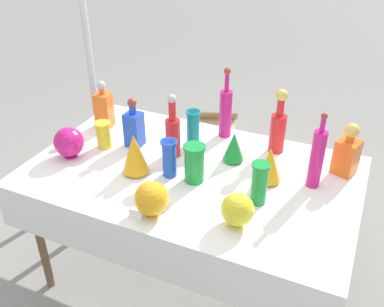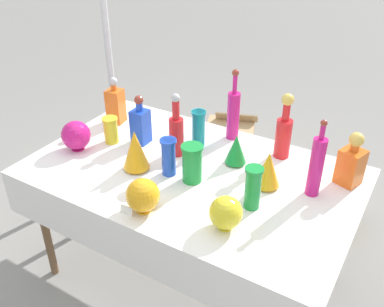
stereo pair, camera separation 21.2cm
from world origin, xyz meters
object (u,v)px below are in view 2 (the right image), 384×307
(slender_vase_3, at_px, (199,128))
(round_bowl_0, at_px, (143,195))
(tall_bottle_0, at_px, (316,165))
(slender_vase_4, at_px, (111,129))
(canopy_pole, at_px, (108,49))
(tall_bottle_2, at_px, (176,132))
(square_decanter_0, at_px, (140,124))
(slender_vase_2, at_px, (192,162))
(slender_vase_0, at_px, (253,187))
(square_decanter_1, at_px, (115,104))
(round_bowl_1, at_px, (226,213))
(fluted_vase_2, at_px, (135,150))
(cardboard_box_behind_right, at_px, (318,203))
(tall_bottle_3, at_px, (284,132))
(fluted_vase_0, at_px, (268,169))
(cardboard_box_behind_left, at_px, (229,145))
(tall_bottle_1, at_px, (233,113))
(slender_vase_1, at_px, (169,156))
(round_bowl_2, at_px, (76,135))
(square_decanter_2, at_px, (351,162))

(slender_vase_3, height_order, round_bowl_0, slender_vase_3)
(tall_bottle_0, xyz_separation_m, slender_vase_4, (-1.12, -0.11, -0.08))
(round_bowl_0, height_order, canopy_pole, canopy_pole)
(tall_bottle_2, bearing_deg, tall_bottle_0, 2.08)
(square_decanter_0, bearing_deg, slender_vase_2, -21.92)
(tall_bottle_0, distance_m, tall_bottle_2, 0.74)
(slender_vase_2, bearing_deg, slender_vase_0, -6.86)
(square_decanter_1, bearing_deg, slender_vase_4, -57.07)
(round_bowl_1, bearing_deg, fluted_vase_2, 164.24)
(slender_vase_4, distance_m, cardboard_box_behind_right, 1.53)
(tall_bottle_2, relative_size, slender_vase_0, 1.70)
(slender_vase_2, bearing_deg, tall_bottle_3, 56.53)
(fluted_vase_0, bearing_deg, round_bowl_0, -131.16)
(fluted_vase_0, distance_m, cardboard_box_behind_left, 1.58)
(cardboard_box_behind_left, bearing_deg, square_decanter_1, -105.30)
(square_decanter_0, xyz_separation_m, cardboard_box_behind_left, (0.00, 1.15, -0.71))
(slender_vase_2, height_order, slender_vase_4, slender_vase_2)
(tall_bottle_0, xyz_separation_m, cardboard_box_behind_left, (-0.98, 1.13, -0.75))
(tall_bottle_1, bearing_deg, slender_vase_2, -87.17)
(square_decanter_1, xyz_separation_m, slender_vase_1, (0.59, -0.31, -0.01))
(tall_bottle_0, bearing_deg, tall_bottle_1, 152.56)
(cardboard_box_behind_left, xyz_separation_m, cardboard_box_behind_right, (0.87, -0.35, -0.03))
(square_decanter_1, relative_size, slender_vase_0, 1.40)
(slender_vase_2, relative_size, slender_vase_4, 1.30)
(slender_vase_0, relative_size, canopy_pole, 0.08)
(slender_vase_3, relative_size, round_bowl_2, 1.26)
(cardboard_box_behind_right, bearing_deg, slender_vase_3, -130.38)
(square_decanter_2, bearing_deg, slender_vase_3, -175.36)
(tall_bottle_1, height_order, round_bowl_1, tall_bottle_1)
(square_decanter_1, relative_size, slender_vase_3, 1.37)
(fluted_vase_0, relative_size, round_bowl_2, 1.13)
(tall_bottle_3, distance_m, cardboard_box_behind_right, 0.96)
(slender_vase_2, xyz_separation_m, round_bowl_1, (0.30, -0.23, -0.03))
(tall_bottle_3, xyz_separation_m, slender_vase_1, (-0.42, -0.45, -0.04))
(slender_vase_0, relative_size, round_bowl_1, 1.37)
(fluted_vase_2, height_order, cardboard_box_behind_right, fluted_vase_2)
(tall_bottle_1, distance_m, canopy_pole, 1.07)
(square_decanter_1, xyz_separation_m, fluted_vase_0, (1.06, -0.16, -0.02))
(tall_bottle_2, xyz_separation_m, square_decanter_2, (0.86, 0.20, -0.02))
(slender_vase_3, relative_size, round_bowl_1, 1.40)
(square_decanter_1, distance_m, cardboard_box_behind_right, 1.54)
(cardboard_box_behind_right, bearing_deg, canopy_pole, -168.25)
(tall_bottle_2, distance_m, square_decanter_2, 0.88)
(tall_bottle_2, distance_m, round_bowl_0, 0.50)
(fluted_vase_0, distance_m, fluted_vase_2, 0.66)
(square_decanter_0, relative_size, cardboard_box_behind_left, 0.54)
(round_bowl_1, bearing_deg, tall_bottle_2, 141.51)
(slender_vase_4, relative_size, fluted_vase_2, 0.69)
(slender_vase_4, distance_m, fluted_vase_0, 0.92)
(square_decanter_1, xyz_separation_m, slender_vase_4, (0.14, -0.21, -0.04))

